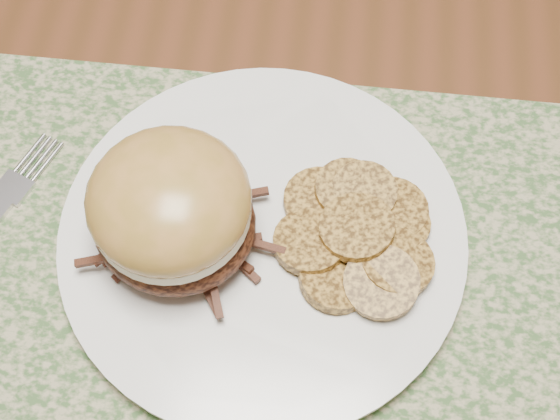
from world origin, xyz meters
name	(u,v)px	position (x,y,z in m)	size (l,w,h in m)	color
ground	(249,306)	(0.00, 0.00, 0.00)	(3.50, 3.50, 0.00)	brown
dining_table	(224,50)	(0.00, 0.00, 0.67)	(1.50, 0.90, 0.75)	#582E19
placemat	(252,275)	(0.06, -0.26, 0.75)	(0.45, 0.33, 0.00)	#3F6031
dinner_plate	(263,237)	(0.07, -0.23, 0.76)	(0.26, 0.26, 0.02)	white
pork_sandwich	(171,210)	(0.01, -0.24, 0.81)	(0.13, 0.13, 0.08)	black
roasted_potatoes	(360,231)	(0.13, -0.23, 0.78)	(0.13, 0.13, 0.03)	#B08133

